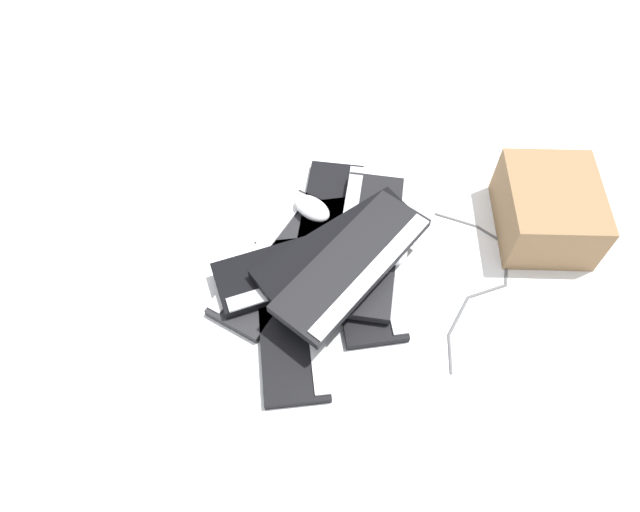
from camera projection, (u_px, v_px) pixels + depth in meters
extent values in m
plane|color=white|center=(313.00, 243.00, 1.51)|extent=(3.20, 3.20, 0.00)
cube|color=black|center=(361.00, 266.00, 1.46)|extent=(0.30, 0.46, 0.02)
cube|color=#B2B5BA|center=(384.00, 260.00, 1.45)|extent=(0.19, 0.40, 0.01)
cube|color=black|center=(328.00, 227.00, 1.53)|extent=(0.19, 0.45, 0.02)
cube|color=#B2B5BA|center=(349.00, 226.00, 1.51)|extent=(0.08, 0.42, 0.01)
cube|color=#232326|center=(280.00, 261.00, 1.47)|extent=(0.27, 0.46, 0.02)
cube|color=silver|center=(261.00, 248.00, 1.47)|extent=(0.16, 0.41, 0.01)
cube|color=black|center=(291.00, 316.00, 1.38)|extent=(0.29, 0.46, 0.02)
cube|color=silver|center=(314.00, 311.00, 1.37)|extent=(0.18, 0.41, 0.01)
cube|color=black|center=(368.00, 242.00, 1.46)|extent=(0.19, 0.45, 0.02)
cube|color=#B2B5BA|center=(347.00, 236.00, 1.45)|extent=(0.07, 0.42, 0.01)
cube|color=black|center=(304.00, 265.00, 1.42)|extent=(0.45, 0.37, 0.02)
cube|color=#B2B5BA|center=(311.00, 280.00, 1.38)|extent=(0.37, 0.26, 0.01)
cube|color=black|center=(339.00, 249.00, 1.41)|extent=(0.40, 0.43, 0.02)
cube|color=silver|center=(353.00, 261.00, 1.38)|extent=(0.30, 0.34, 0.01)
cube|color=black|center=(353.00, 264.00, 1.35)|extent=(0.33, 0.46, 0.02)
cube|color=silver|center=(372.00, 273.00, 1.32)|extent=(0.22, 0.39, 0.01)
ellipsoid|color=black|center=(318.00, 310.00, 1.35)|extent=(0.12, 0.13, 0.04)
ellipsoid|color=silver|center=(312.00, 208.00, 1.51)|extent=(0.13, 0.11, 0.04)
ellipsoid|color=#B7B7BC|center=(393.00, 247.00, 1.41)|extent=(0.11, 0.13, 0.04)
ellipsoid|color=#B7B7BC|center=(359.00, 234.00, 1.43)|extent=(0.09, 0.12, 0.04)
cylinder|color=#59595B|center=(457.00, 220.00, 1.55)|extent=(0.11, 0.02, 0.01)
cylinder|color=#59595B|center=(489.00, 233.00, 1.52)|extent=(0.07, 0.04, 0.01)
cylinder|color=#59595B|center=(503.00, 251.00, 1.49)|extent=(0.03, 0.07, 0.01)
cylinder|color=#59595B|center=(506.00, 273.00, 1.46)|extent=(0.01, 0.07, 0.01)
cylinder|color=#59595B|center=(487.00, 291.00, 1.43)|extent=(0.09, 0.06, 0.01)
cylinder|color=#59595B|center=(459.00, 315.00, 1.39)|extent=(0.04, 0.12, 0.01)
cylinder|color=#59595B|center=(450.00, 353.00, 1.33)|extent=(0.02, 0.10, 0.01)
sphere|color=#59595B|center=(436.00, 213.00, 1.56)|extent=(0.01, 0.01, 0.01)
sphere|color=#59595B|center=(477.00, 226.00, 1.54)|extent=(0.01, 0.01, 0.01)
sphere|color=#59595B|center=(500.00, 240.00, 1.51)|extent=(0.01, 0.01, 0.01)
sphere|color=#59595B|center=(507.00, 262.00, 1.47)|extent=(0.01, 0.01, 0.01)
sphere|color=#59595B|center=(506.00, 285.00, 1.44)|extent=(0.01, 0.01, 0.01)
sphere|color=#59595B|center=(468.00, 297.00, 1.42)|extent=(0.01, 0.01, 0.01)
sphere|color=#59595B|center=(449.00, 334.00, 1.36)|extent=(0.01, 0.01, 0.01)
sphere|color=#59595B|center=(451.00, 373.00, 1.31)|extent=(0.01, 0.01, 0.01)
cube|color=olive|center=(548.00, 209.00, 1.47)|extent=(0.28, 0.32, 0.16)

